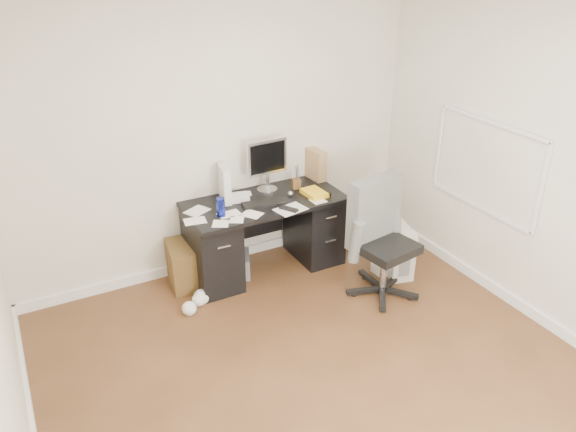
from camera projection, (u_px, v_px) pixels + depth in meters
name	position (u px, v px, depth m)	size (l,w,h in m)	color
ground	(327.00, 381.00, 4.19)	(4.00, 4.00, 0.00)	#4A2D17
room_shell	(337.00, 174.00, 3.49)	(4.02, 4.02, 2.71)	beige
desk	(265.00, 233.00, 5.44)	(1.50, 0.70, 0.75)	black
loose_papers	(247.00, 206.00, 5.16)	(1.10, 0.60, 0.00)	silver
lcd_monitor	(267.00, 165.00, 5.37)	(0.42, 0.24, 0.53)	#B4B4B9
keyboard	(264.00, 203.00, 5.20)	(0.41, 0.14, 0.02)	black
computer_mouse	(290.00, 194.00, 5.35)	(0.05, 0.05, 0.05)	#B4B4B9
travel_mug	(221.00, 207.00, 4.95)	(0.08, 0.08, 0.17)	navy
white_binder	(225.00, 184.00, 5.22)	(0.13, 0.29, 0.33)	silver
magazine_file	(315.00, 164.00, 5.69)	(0.13, 0.27, 0.31)	tan
pen_cup	(296.00, 177.00, 5.49)	(0.10, 0.10, 0.24)	#523117
yellow_book	(315.00, 193.00, 5.38)	(0.19, 0.25, 0.04)	yellow
paper_remote	(291.00, 208.00, 5.10)	(0.28, 0.22, 0.02)	silver
office_chair	(386.00, 241.00, 4.99)	(0.62, 0.62, 1.10)	#515351
pc_tower	(395.00, 248.00, 5.48)	(0.22, 0.49, 0.49)	beige
shopping_bag	(388.00, 253.00, 5.50)	(0.29, 0.21, 0.39)	white
wicker_basket	(192.00, 264.00, 5.29)	(0.43, 0.43, 0.43)	#472D15
desk_printer	(231.00, 265.00, 5.47)	(0.36, 0.30, 0.21)	slate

